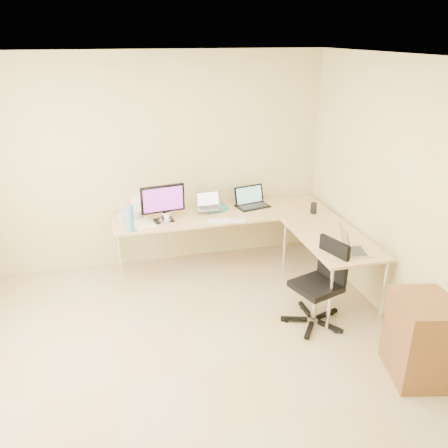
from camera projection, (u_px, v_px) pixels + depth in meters
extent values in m
plane|color=tan|center=(195.00, 369.00, 4.07)|extent=(4.50, 4.50, 0.00)
plane|color=white|center=(186.00, 60.00, 3.07)|extent=(4.50, 4.50, 0.00)
plane|color=#D6C584|center=(157.00, 163.00, 5.58)|extent=(4.50, 0.00, 4.50)
plane|color=#D6C584|center=(424.00, 212.00, 4.06)|extent=(0.00, 4.50, 4.50)
cube|color=tan|center=(222.00, 240.00, 5.75)|extent=(2.65, 0.70, 0.73)
cube|color=tan|center=(330.00, 267.00, 5.09)|extent=(0.70, 1.30, 0.73)
cube|color=black|center=(163.00, 203.00, 5.28)|extent=(0.53, 0.23, 0.44)
cube|color=teal|center=(214.00, 206.00, 5.74)|extent=(0.31, 0.36, 0.05)
cube|color=#9D9FAA|center=(209.00, 201.00, 5.56)|extent=(0.30, 0.24, 0.19)
cube|color=black|center=(253.00, 197.00, 5.75)|extent=(0.46, 0.38, 0.25)
cube|color=silver|center=(226.00, 221.00, 5.33)|extent=(0.45, 0.21, 0.02)
ellipsoid|color=silver|center=(224.00, 220.00, 5.32)|extent=(0.11, 0.07, 0.04)
imported|color=white|center=(166.00, 216.00, 5.36)|extent=(0.13, 0.13, 0.10)
cylinder|color=silver|center=(165.00, 221.00, 5.31)|extent=(0.16, 0.16, 0.03)
cylinder|color=#4784B5|center=(130.00, 219.00, 5.02)|extent=(0.10, 0.10, 0.30)
cube|color=white|center=(142.00, 223.00, 5.28)|extent=(0.32, 0.39, 0.01)
cube|color=silver|center=(128.00, 216.00, 5.40)|extent=(0.27, 0.23, 0.08)
cylinder|color=silver|center=(140.00, 206.00, 5.43)|extent=(0.29, 0.29, 0.28)
cylinder|color=black|center=(314.00, 208.00, 5.57)|extent=(0.08, 0.08, 0.13)
cube|color=#A6A7BF|center=(355.00, 242.00, 4.55)|extent=(0.38, 0.32, 0.23)
cube|color=black|center=(317.00, 280.00, 4.54)|extent=(0.68, 0.68, 0.90)
cube|color=#A0602B|center=(421.00, 340.00, 3.88)|extent=(0.56, 0.64, 0.77)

